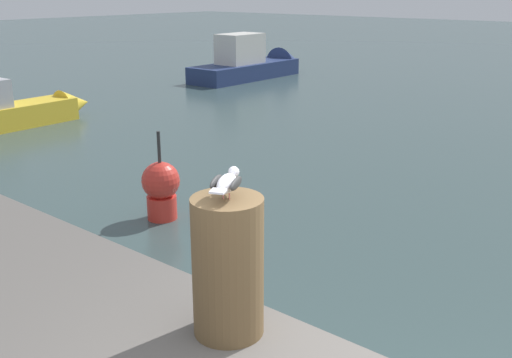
% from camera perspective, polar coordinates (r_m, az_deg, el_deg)
% --- Properties ---
extents(mooring_post, '(0.41, 0.41, 0.83)m').
position_cam_1_polar(mooring_post, '(3.45, -2.69, -8.38)').
color(mooring_post, brown).
rests_on(mooring_post, harbor_quay).
extents(seagull, '(0.21, 0.37, 0.14)m').
position_cam_1_polar(seagull, '(3.27, -2.79, -0.33)').
color(seagull, '#C66A60').
rests_on(seagull, mooring_post).
extents(boat_yellow, '(1.03, 3.89, 3.16)m').
position_cam_1_polar(boat_yellow, '(15.91, -21.43, 6.18)').
color(boat_yellow, yellow).
rests_on(boat_yellow, ground_plane).
extents(boat_navy, '(1.54, 5.82, 2.01)m').
position_cam_1_polar(boat_navy, '(23.16, 0.14, 10.95)').
color(boat_navy, navy).
rests_on(boat_navy, ground_plane).
extents(channel_buoy, '(0.56, 0.56, 1.33)m').
position_cam_1_polar(channel_buoy, '(8.86, -9.05, -0.85)').
color(channel_buoy, red).
rests_on(channel_buoy, ground_plane).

